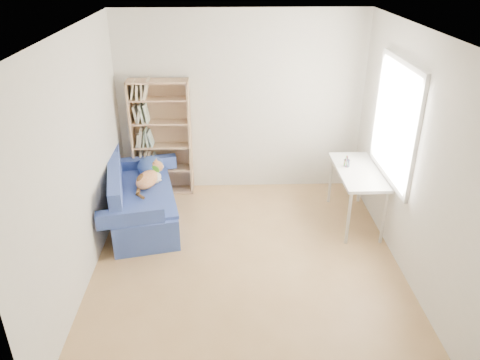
% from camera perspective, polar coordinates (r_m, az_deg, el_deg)
% --- Properties ---
extents(ground, '(4.00, 4.00, 0.00)m').
position_cam_1_polar(ground, '(5.54, 0.85, -10.03)').
color(ground, '#9C7446').
rests_on(ground, ground).
extents(room_shell, '(3.54, 4.04, 2.62)m').
position_cam_1_polar(room_shell, '(4.79, 2.15, 6.19)').
color(room_shell, silver).
rests_on(room_shell, ground).
extents(sofa, '(1.11, 1.81, 0.82)m').
position_cam_1_polar(sofa, '(6.33, -12.09, -2.21)').
color(sofa, navy).
rests_on(sofa, ground).
extents(bookshelf, '(0.84, 0.26, 1.69)m').
position_cam_1_polar(bookshelf, '(6.84, -9.49, 4.54)').
color(bookshelf, '#A9805B').
rests_on(bookshelf, ground).
extents(desk, '(0.53, 1.16, 0.75)m').
position_cam_1_polar(desk, '(6.19, 14.17, 0.53)').
color(desk, silver).
rests_on(desk, ground).
extents(pen_cup, '(0.08, 0.08, 0.15)m').
position_cam_1_polar(pen_cup, '(6.20, 12.89, 2.11)').
color(pen_cup, white).
rests_on(pen_cup, desk).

